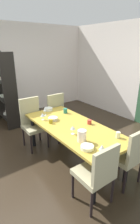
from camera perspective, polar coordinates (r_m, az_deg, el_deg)
ground_plane at (r=3.67m, az=-6.97°, el=-13.04°), size 5.22×5.72×0.02m
back_panel_interior at (r=5.85m, az=10.93°, el=13.65°), size 2.71×0.10×2.66m
left_interior_panel at (r=5.49m, az=-21.42°, el=12.17°), size 0.10×5.72×2.66m
dining_table at (r=3.07m, az=0.91°, el=-5.84°), size 2.03×0.89×0.72m
chair_left_near at (r=3.71m, az=-12.07°, el=-2.92°), size 0.45×0.44×1.04m
chair_right_near at (r=2.37m, az=9.01°, el=-18.82°), size 0.44×0.44×0.93m
chair_right_far at (r=2.78m, az=18.66°, el=-12.95°), size 0.44×0.44×0.95m
chair_left_far at (r=3.99m, az=-3.72°, el=-0.90°), size 0.45×0.44×1.01m
display_shelf at (r=4.94m, az=-20.69°, el=6.98°), size 1.01×0.34×1.90m
wine_glass_left at (r=3.29m, az=-8.93°, el=-0.96°), size 0.08×0.08×0.13m
wine_glass_rear at (r=2.28m, az=10.48°, el=-11.29°), size 0.08×0.08×0.15m
wine_glass_east at (r=2.73m, az=0.93°, el=-5.18°), size 0.08×0.08×0.14m
wine_glass_near_shelf at (r=3.49m, az=-8.20°, el=0.67°), size 0.06×0.06×0.15m
serving_bowl_south at (r=3.78m, az=-7.05°, el=0.96°), size 0.18×0.18×0.05m
serving_bowl_right at (r=2.41m, az=5.63°, el=-11.38°), size 0.18×0.18×0.05m
serving_bowl_west at (r=3.27m, az=-5.59°, el=-2.19°), size 0.18×0.18×0.05m
cup_corner at (r=3.59m, az=-1.53°, el=0.39°), size 0.08×0.08×0.10m
cup_near_window at (r=3.15m, az=-6.35°, el=-3.01°), size 0.07×0.07×0.07m
cup_center at (r=3.12m, az=6.35°, el=-3.24°), size 0.08×0.08×0.08m
cup_north at (r=2.74m, az=15.43°, el=-7.23°), size 0.07×0.07×0.09m
pitcher_front at (r=2.54m, az=3.91°, el=-7.77°), size 0.14×0.13×0.18m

